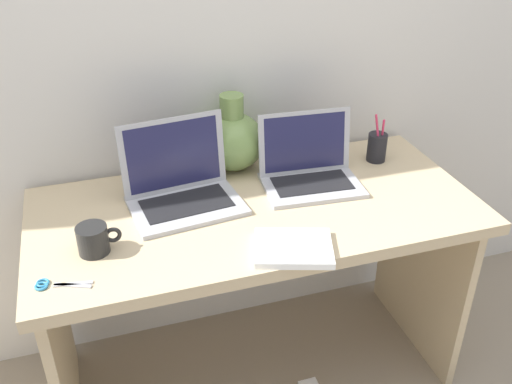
{
  "coord_description": "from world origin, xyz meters",
  "views": [
    {
      "loc": [
        -0.47,
        -1.47,
        1.71
      ],
      "look_at": [
        0.0,
        0.0,
        0.8
      ],
      "focal_mm": 40.11,
      "sensor_mm": 36.0,
      "label": 1
    }
  ],
  "objects": [
    {
      "name": "desk",
      "position": [
        0.0,
        0.0,
        0.59
      ],
      "size": [
        1.41,
        0.67,
        0.75
      ],
      "color": "#D1B78C",
      "rests_on": "ground"
    },
    {
      "name": "coffee_mug",
      "position": [
        -0.5,
        -0.1,
        0.8
      ],
      "size": [
        0.12,
        0.09,
        0.08
      ],
      "color": "black",
      "rests_on": "desk"
    },
    {
      "name": "laptop_left",
      "position": [
        -0.22,
        0.11,
        0.82
      ],
      "size": [
        0.37,
        0.29,
        0.26
      ],
      "color": "#B2B2B7",
      "rests_on": "desk"
    },
    {
      "name": "scissors",
      "position": [
        -0.62,
        -0.22,
        0.76
      ],
      "size": [
        0.15,
        0.07,
        0.01
      ],
      "color": "#B7B7BC",
      "rests_on": "desk"
    },
    {
      "name": "ground_plane",
      "position": [
        0.0,
        0.0,
        0.0
      ],
      "size": [
        6.0,
        6.0,
        0.0
      ],
      "primitive_type": "plane",
      "color": "gray"
    },
    {
      "name": "laptop_right",
      "position": [
        0.22,
        0.1,
        0.81
      ],
      "size": [
        0.34,
        0.25,
        0.23
      ],
      "color": "#B2B2B7",
      "rests_on": "desk"
    },
    {
      "name": "back_wall",
      "position": [
        0.0,
        0.37,
        1.2
      ],
      "size": [
        4.4,
        0.04,
        2.4
      ],
      "primitive_type": "cube",
      "color": "silver",
      "rests_on": "ground"
    },
    {
      "name": "pen_cup",
      "position": [
        0.51,
        0.17,
        0.81
      ],
      "size": [
        0.07,
        0.07,
        0.18
      ],
      "color": "black",
      "rests_on": "desk"
    },
    {
      "name": "notebook_stack",
      "position": [
        0.03,
        -0.26,
        0.76
      ],
      "size": [
        0.26,
        0.23,
        0.02
      ],
      "primitive_type": "cube",
      "rotation": [
        0.0,
        0.0,
        -0.31
      ],
      "color": "white",
      "rests_on": "desk"
    },
    {
      "name": "green_vase",
      "position": [
        0.0,
        0.27,
        0.86
      ],
      "size": [
        0.22,
        0.22,
        0.27
      ],
      "color": "#75934C",
      "rests_on": "desk"
    }
  ]
}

